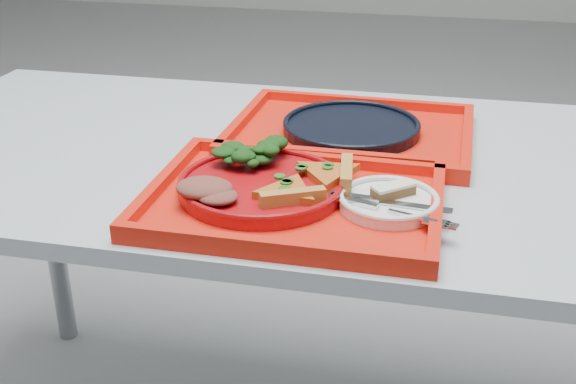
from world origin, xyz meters
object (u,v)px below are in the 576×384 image
Objects in this scene: dessert_bar at (393,190)px; tray_far at (351,135)px; tray_main at (294,202)px; dinner_plate at (261,188)px; navy_plate at (351,129)px.

tray_far is at bearing 69.11° from dessert_bar.
tray_far is 0.31m from dessert_bar.
tray_far is (0.05, 0.31, 0.00)m from tray_main.
dinner_plate is 3.81× the size of dessert_bar.
dinner_plate reaches higher than navy_plate.
navy_plate is (0.05, 0.31, 0.01)m from tray_main.
tray_main is at bearing -97.05° from tray_far.
tray_main and tray_far have the same top height.
tray_far is at bearing 180.00° from navy_plate.
dinner_plate is at bearing 140.79° from dessert_bar.
dinner_plate is (-0.10, -0.30, 0.02)m from tray_far.
navy_plate is at bearing 81.67° from tray_main.
dinner_plate is at bearing -108.78° from navy_plate.
tray_main is 1.73× the size of dinner_plate.
tray_far is 1.73× the size of navy_plate.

